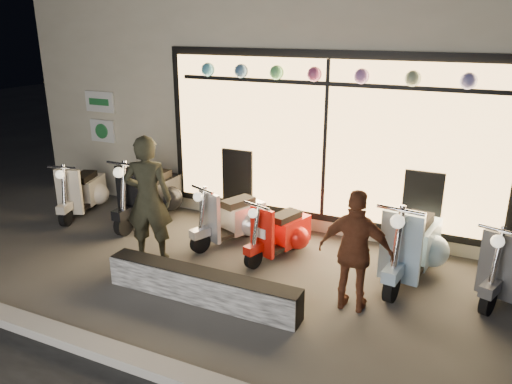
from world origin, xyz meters
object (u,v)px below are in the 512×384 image
scooter_red (283,231)px  woman (356,252)px  man (148,199)px  graffiti_barrier (202,286)px  scooter_silver (236,217)px

scooter_red → woman: bearing=-20.8°
man → woman: bearing=157.7°
scooter_red → graffiti_barrier: bearing=-85.7°
scooter_red → woman: size_ratio=0.83×
scooter_red → scooter_silver: bearing=-171.7°
scooter_silver → woman: bearing=-6.0°
graffiti_barrier → man: bearing=151.0°
scooter_silver → scooter_red: size_ratio=1.06×
scooter_silver → man: (-0.80, -1.10, 0.53)m
scooter_silver → graffiti_barrier: bearing=-53.0°
scooter_red → man: bearing=-132.3°
scooter_silver → man: bearing=-103.4°
man → woman: size_ratio=1.23×
graffiti_barrier → man: man is taller
graffiti_barrier → man: size_ratio=1.40×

